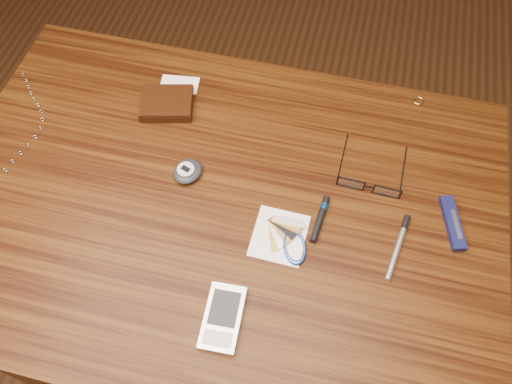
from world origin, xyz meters
TOP-DOWN VIEW (x-y plane):
  - ground at (0.00, 0.00)m, footprint 3.80×3.80m
  - desk at (0.00, 0.00)m, footprint 1.00×0.70m
  - wallet_and_card at (-0.16, 0.19)m, footprint 0.12×0.14m
  - eyeglasses at (0.25, 0.09)m, footprint 0.12×0.12m
  - gold_ring at (0.33, 0.32)m, footprint 0.02×0.02m
  - pda_phone at (0.06, -0.20)m, footprint 0.06×0.11m
  - pedometer at (-0.07, 0.04)m, footprint 0.07×0.07m
  - notepad_keys at (0.13, -0.04)m, footprint 0.11×0.10m
  - pocket_knife at (0.40, 0.05)m, footprint 0.05×0.10m
  - silver_pen at (0.32, -0.00)m, footprint 0.03×0.13m
  - black_blue_pen at (0.18, 0.01)m, footprint 0.02×0.09m

SIDE VIEW (x-z plane):
  - ground at x=0.00m, z-range 0.00..0.00m
  - desk at x=0.00m, z-range 0.27..1.02m
  - gold_ring at x=0.33m, z-range 0.75..0.75m
  - notepad_keys at x=0.13m, z-range 0.75..0.76m
  - silver_pen at x=0.32m, z-range 0.75..0.76m
  - black_blue_pen at x=0.18m, z-range 0.75..0.76m
  - pocket_knife at x=0.40m, z-range 0.75..0.76m
  - pda_phone at x=0.06m, z-range 0.75..0.77m
  - pedometer at x=-0.07m, z-range 0.75..0.77m
  - wallet_and_card at x=-0.16m, z-range 0.75..0.77m
  - eyeglasses at x=0.25m, z-range 0.75..0.77m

